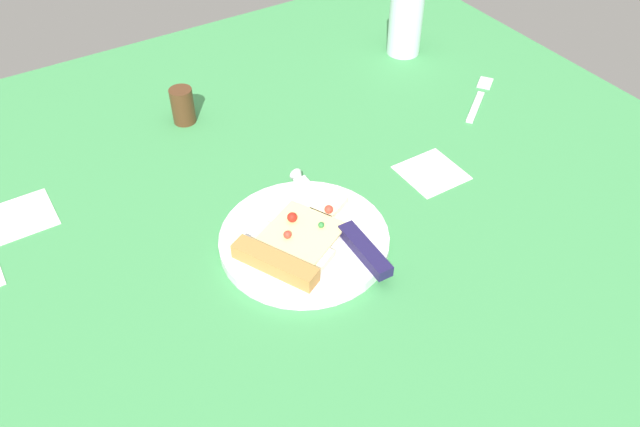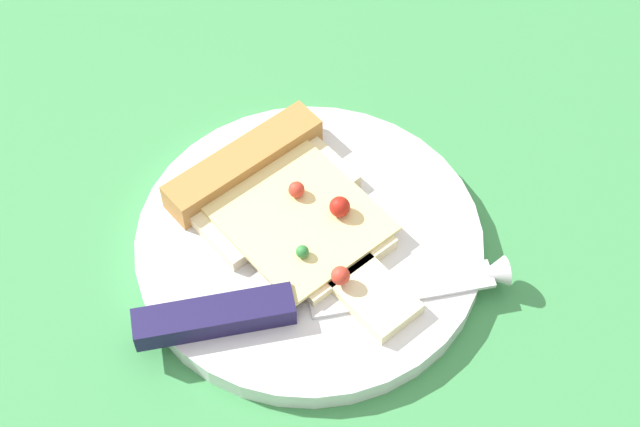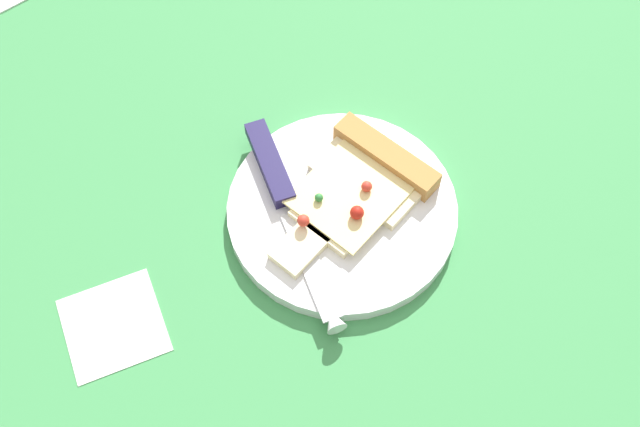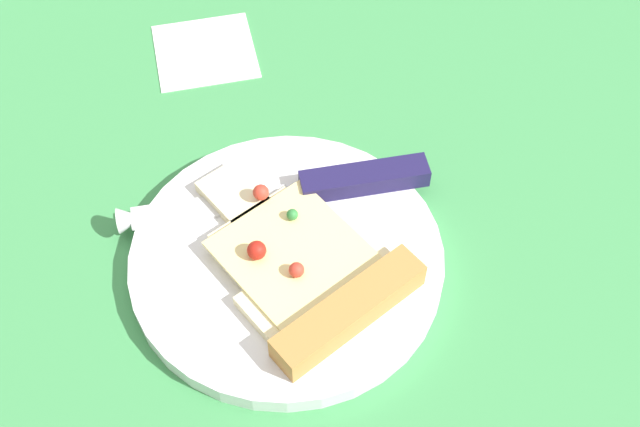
{
  "view_description": "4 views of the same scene",
  "coord_description": "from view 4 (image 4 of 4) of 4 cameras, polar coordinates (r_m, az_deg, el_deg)",
  "views": [
    {
      "loc": [
        34.18,
        54.41,
        63.05
      ],
      "look_at": [
        -0.02,
        -0.35,
        3.04
      ],
      "focal_mm": 36.06,
      "sensor_mm": 36.0,
      "label": 1
    },
    {
      "loc": [
        -31.65,
        8.49,
        54.39
      ],
      "look_at": [
        3.79,
        0.13,
        3.37
      ],
      "focal_mm": 53.92,
      "sensor_mm": 36.0,
      "label": 2
    },
    {
      "loc": [
        -13.37,
        -33.46,
        67.88
      ],
      "look_at": [
        0.47,
        -0.13,
        3.93
      ],
      "focal_mm": 42.95,
      "sensor_mm": 36.0,
      "label": 3
    },
    {
      "loc": [
        35.42,
        -3.77,
        50.45
      ],
      "look_at": [
        1.05,
        4.01,
        2.63
      ],
      "focal_mm": 44.86,
      "sensor_mm": 36.0,
      "label": 4
    }
  ],
  "objects": [
    {
      "name": "ground_plane",
      "position": [
        0.63,
        -3.78,
        -2.16
      ],
      "size": [
        131.95,
        131.95,
        3.0
      ],
      "color": "#3D8C4C",
      "rests_on": "ground"
    },
    {
      "name": "plate",
      "position": [
        0.59,
        -2.38,
        -3.31
      ],
      "size": [
        23.18,
        23.18,
        1.58
      ],
      "primitive_type": "cylinder",
      "color": "silver",
      "rests_on": "ground_plane"
    },
    {
      "name": "pizza_slice",
      "position": [
        0.57,
        -0.85,
        -4.11
      ],
      "size": [
        19.05,
        15.02,
        2.69
      ],
      "rotation": [
        0.0,
        0.0,
        2.04
      ],
      "color": "beige",
      "rests_on": "plate"
    },
    {
      "name": "knife",
      "position": [
        0.61,
        -0.99,
        1.77
      ],
      "size": [
        2.88,
        24.06,
        2.45
      ],
      "rotation": [
        0.0,
        0.0,
        3.11
      ],
      "color": "silver",
      "rests_on": "plate"
    }
  ]
}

